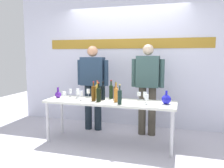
{
  "coord_description": "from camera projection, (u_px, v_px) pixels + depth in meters",
  "views": [
    {
      "loc": [
        1.14,
        -3.67,
        1.51
      ],
      "look_at": [
        0.0,
        0.15,
        1.01
      ],
      "focal_mm": 37.47,
      "sensor_mm": 36.0,
      "label": 1
    }
  ],
  "objects": [
    {
      "name": "wine_glass_right_1",
      "position": [
        147.0,
        97.0,
        3.65
      ],
      "size": [
        0.06,
        0.06,
        0.15
      ],
      "color": "white",
      "rests_on": "display_table"
    },
    {
      "name": "wine_glass_right_0",
      "position": [
        145.0,
        94.0,
        3.98
      ],
      "size": [
        0.06,
        0.06,
        0.14
      ],
      "color": "white",
      "rests_on": "display_table"
    },
    {
      "name": "wine_bottle_1",
      "position": [
        103.0,
        92.0,
        4.0
      ],
      "size": [
        0.07,
        0.07,
        0.31
      ],
      "color": "black",
      "rests_on": "display_table"
    },
    {
      "name": "wine_bottle_5",
      "position": [
        116.0,
        92.0,
        4.0
      ],
      "size": [
        0.07,
        0.07,
        0.31
      ],
      "color": "#462E16",
      "rests_on": "display_table"
    },
    {
      "name": "presenter_right",
      "position": [
        148.0,
        84.0,
        4.33
      ],
      "size": [
        0.6,
        0.22,
        1.7
      ],
      "color": "#423C31",
      "rests_on": "ground"
    },
    {
      "name": "ground_plane",
      "position": [
        110.0,
        143.0,
        4.0
      ],
      "size": [
        10.0,
        10.0,
        0.0
      ],
      "primitive_type": "plane",
      "color": "#B5B2C0"
    },
    {
      "name": "wine_bottle_6",
      "position": [
        99.0,
        94.0,
        3.82
      ],
      "size": [
        0.08,
        0.08,
        0.32
      ],
      "color": "black",
      "rests_on": "display_table"
    },
    {
      "name": "wine_glass_left_2",
      "position": [
        70.0,
        91.0,
        4.28
      ],
      "size": [
        0.06,
        0.06,
        0.14
      ],
      "color": "white",
      "rests_on": "display_table"
    },
    {
      "name": "display_table",
      "position": [
        109.0,
        105.0,
        3.91
      ],
      "size": [
        2.19,
        0.61,
        0.74
      ],
      "color": "silver",
      "rests_on": "ground"
    },
    {
      "name": "wine_glass_left_4",
      "position": [
        88.0,
        91.0,
        4.23
      ],
      "size": [
        0.06,
        0.06,
        0.15
      ],
      "color": "white",
      "rests_on": "display_table"
    },
    {
      "name": "wine_bottle_3",
      "position": [
        94.0,
        93.0,
        3.88
      ],
      "size": [
        0.08,
        0.08,
        0.33
      ],
      "color": "#55320B",
      "rests_on": "display_table"
    },
    {
      "name": "decanter_blue_right",
      "position": [
        166.0,
        99.0,
        3.64
      ],
      "size": [
        0.15,
        0.15,
        0.21
      ],
      "color": "#1E1EBE",
      "rests_on": "display_table"
    },
    {
      "name": "wine_glass_left_1",
      "position": [
        64.0,
        94.0,
        4.0
      ],
      "size": [
        0.07,
        0.07,
        0.14
      ],
      "color": "white",
      "rests_on": "display_table"
    },
    {
      "name": "wine_bottle_2",
      "position": [
        97.0,
        91.0,
        4.1
      ],
      "size": [
        0.07,
        0.07,
        0.32
      ],
      "color": "gold",
      "rests_on": "display_table"
    },
    {
      "name": "wine_bottle_0",
      "position": [
        111.0,
        91.0,
        4.1
      ],
      "size": [
        0.07,
        0.07,
        0.33
      ],
      "color": "#1E3319",
      "rests_on": "display_table"
    },
    {
      "name": "presenter_left",
      "position": [
        93.0,
        82.0,
        4.64
      ],
      "size": [
        0.65,
        0.22,
        1.68
      ],
      "color": "black",
      "rests_on": "ground"
    },
    {
      "name": "back_wall",
      "position": [
        126.0,
        55.0,
        4.96
      ],
      "size": [
        4.96,
        0.11,
        3.0
      ],
      "color": "silver",
      "rests_on": "ground"
    },
    {
      "name": "wine_glass_right_2",
      "position": [
        139.0,
        94.0,
        3.98
      ],
      "size": [
        0.07,
        0.07,
        0.14
      ],
      "color": "white",
      "rests_on": "display_table"
    },
    {
      "name": "wine_glass_left_3",
      "position": [
        78.0,
        91.0,
        4.21
      ],
      "size": [
        0.07,
        0.07,
        0.16
      ],
      "color": "white",
      "rests_on": "display_table"
    },
    {
      "name": "decanter_blue_left",
      "position": [
        58.0,
        94.0,
        4.18
      ],
      "size": [
        0.11,
        0.11,
        0.19
      ],
      "color": "#4D1C91",
      "rests_on": "display_table"
    },
    {
      "name": "wine_bottle_4",
      "position": [
        116.0,
        94.0,
        3.8
      ],
      "size": [
        0.07,
        0.07,
        0.32
      ],
      "color": "#C97326",
      "rests_on": "display_table"
    },
    {
      "name": "wine_bottle_7",
      "position": [
        120.0,
        96.0,
        3.62
      ],
      "size": [
        0.07,
        0.07,
        0.31
      ],
      "color": "black",
      "rests_on": "display_table"
    },
    {
      "name": "wine_glass_left_0",
      "position": [
        81.0,
        93.0,
        3.93
      ],
      "size": [
        0.07,
        0.07,
        0.16
      ],
      "color": "white",
      "rests_on": "display_table"
    },
    {
      "name": "wine_glass_right_3",
      "position": [
        145.0,
        95.0,
        3.8
      ],
      "size": [
        0.06,
        0.06,
        0.16
      ],
      "color": "white",
      "rests_on": "display_table"
    },
    {
      "name": "wine_glass_left_5",
      "position": [
        78.0,
        93.0,
        4.12
      ],
      "size": [
        0.06,
        0.06,
        0.14
      ],
      "color": "white",
      "rests_on": "display_table"
    }
  ]
}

